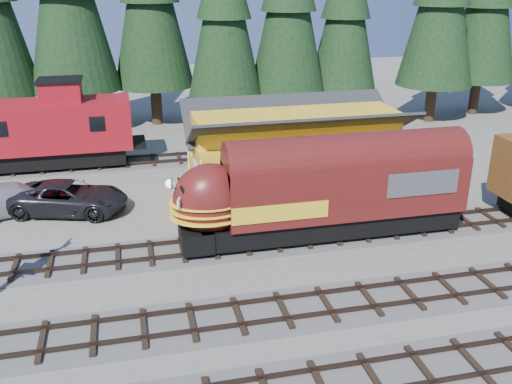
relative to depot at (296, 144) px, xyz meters
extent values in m
plane|color=#6B665B|center=(0.00, -10.50, -2.96)|extent=(120.00, 120.00, 0.00)
cube|color=#4C4947|center=(10.00, -6.50, -2.92)|extent=(68.00, 3.20, 0.08)
cube|color=#38281E|center=(10.00, -5.78, -2.71)|extent=(68.00, 0.08, 0.16)
cube|color=#4C4947|center=(-10.00, 7.50, -2.92)|extent=(32.00, 3.20, 0.08)
cube|color=#38281E|center=(-10.00, 6.78, -2.71)|extent=(32.00, 0.08, 0.16)
cube|color=#38281E|center=(-10.00, 8.22, -2.71)|extent=(32.00, 0.08, 0.16)
cube|color=gold|center=(0.00, 0.00, -1.26)|extent=(12.00, 6.00, 3.40)
cube|color=yellow|center=(0.00, 0.00, 1.16)|extent=(11.88, 3.30, 1.44)
cube|color=white|center=(-6.04, -1.00, -0.76)|extent=(0.06, 2.40, 0.60)
cone|color=black|center=(-1.58, 14.43, 6.71)|extent=(5.90, 5.90, 13.44)
cone|color=black|center=(3.74, 14.91, 7.19)|extent=(6.19, 6.19, 14.11)
cone|color=black|center=(8.91, 15.66, 6.42)|extent=(5.73, 5.73, 13.04)
cube|color=black|center=(-0.16, -6.50, -2.13)|extent=(13.02, 2.33, 1.01)
cube|color=#591714|center=(0.57, -6.50, -0.26)|extent=(11.88, 2.74, 2.74)
ellipsoid|color=#591714|center=(-6.10, -6.50, -0.35)|extent=(3.47, 2.69, 3.38)
cube|color=#38383A|center=(3.96, -6.50, 0.06)|extent=(3.66, 2.80, 1.19)
sphere|color=white|center=(-7.91, -6.50, 0.57)|extent=(0.40, 0.40, 0.40)
cube|color=black|center=(-14.62, 7.50, -2.10)|extent=(9.59, 2.47, 1.07)
cube|color=maroon|center=(-14.62, 7.50, 0.03)|extent=(10.66, 3.09, 3.20)
cube|color=maroon|center=(-13.55, 7.50, 2.27)|extent=(2.56, 2.34, 1.28)
imported|color=black|center=(-13.01, -0.35, -2.08)|extent=(6.91, 4.59, 1.76)
imported|color=#B3B6BC|center=(-15.91, 0.31, -2.13)|extent=(6.20, 4.06, 1.67)
camera|label=1|loc=(-9.57, -30.80, 9.67)|focal=40.00mm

